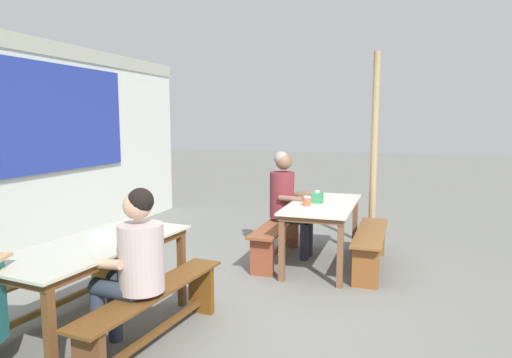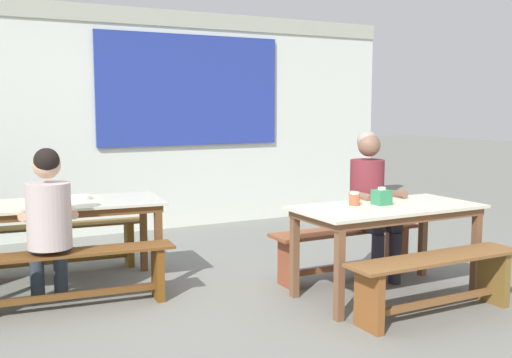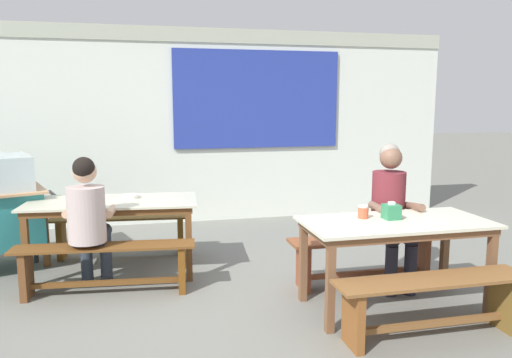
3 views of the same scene
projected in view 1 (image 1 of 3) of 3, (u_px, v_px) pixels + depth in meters
The scene contains 14 objects.
ground_plane at pixel (250, 295), 4.42m from camera, with size 40.00×40.00×0.00m, color slate.
backdrop_wall at pixel (9, 145), 5.21m from camera, with size 7.39×0.23×2.71m.
dining_table_far at pixel (96, 252), 3.57m from camera, with size 1.70×0.90×0.75m.
dining_table_near at pixel (323, 210), 5.29m from camera, with size 1.53×0.74×0.75m.
bench_far_back at pixel (48, 288), 3.85m from camera, with size 1.55×0.40×0.45m.
bench_far_front at pixel (155, 310), 3.40m from camera, with size 1.60×0.42×0.45m.
bench_near_back at pixel (277, 236), 5.51m from camera, with size 1.43×0.31×0.45m.
bench_near_front at pixel (370, 244), 5.17m from camera, with size 1.47×0.32×0.45m.
person_right_near_table at pixel (287, 197), 5.65m from camera, with size 0.44×0.54×1.33m.
person_left_back_turned at pixel (133, 261), 3.25m from camera, with size 0.46×0.57×1.24m.
tissue_box at pixel (317, 198), 5.29m from camera, with size 0.13×0.13×0.15m.
condiment_jar at pixel (307, 201), 5.11m from camera, with size 0.09×0.09×0.11m.
soup_bowl at pixel (100, 235), 3.75m from camera, with size 0.17×0.17×0.04m, color silver.
wooden_support_post at pixel (374, 151), 6.00m from camera, with size 0.09×0.09×2.60m, color tan.
Camera 1 is at (-4.00, -1.40, 1.71)m, focal length 31.63 mm.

